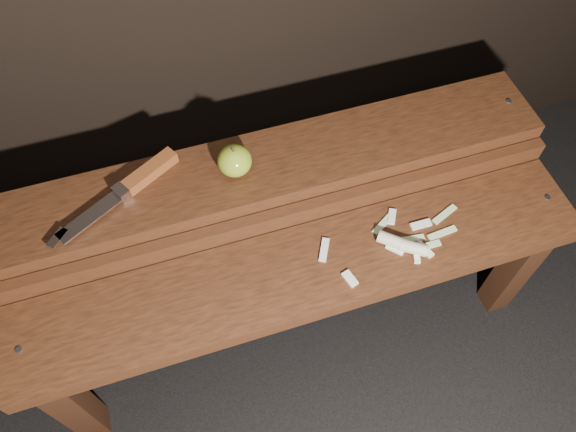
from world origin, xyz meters
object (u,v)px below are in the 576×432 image
object	(u,v)px
bench_front_tier	(306,287)
bench_rear_tier	(274,187)
knife	(135,183)
apple	(235,161)

from	to	relation	value
bench_front_tier	bench_rear_tier	xyz separation A→B (m)	(0.00, 0.23, 0.06)
knife	apple	bearing A→B (deg)	-6.31
bench_rear_tier	apple	size ratio (longest dim) A/B	15.81
bench_front_tier	bench_rear_tier	distance (m)	0.23
bench_rear_tier	knife	bearing A→B (deg)	174.57
bench_rear_tier	knife	world-z (taller)	knife
bench_front_tier	knife	bearing A→B (deg)	138.06
bench_front_tier	bench_rear_tier	size ratio (longest dim) A/B	1.00
bench_rear_tier	knife	distance (m)	0.30
bench_front_tier	knife	distance (m)	0.41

